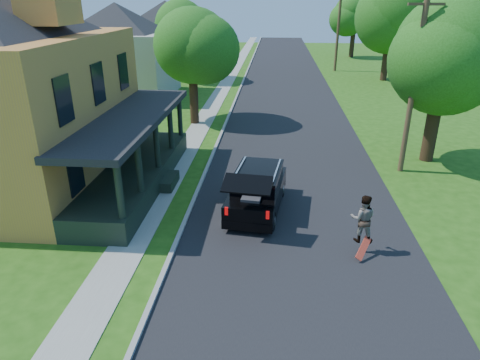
# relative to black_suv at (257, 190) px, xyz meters

# --- Properties ---
(ground) EXTENTS (140.00, 140.00, 0.00)m
(ground) POSITION_rel_black_suv_xyz_m (1.49, -4.10, -0.82)
(ground) COLOR #214E0F
(ground) RESTS_ON ground
(street) EXTENTS (8.00, 120.00, 0.02)m
(street) POSITION_rel_black_suv_xyz_m (1.49, 15.90, -0.82)
(street) COLOR black
(street) RESTS_ON ground
(curb) EXTENTS (0.15, 120.00, 0.12)m
(curb) POSITION_rel_black_suv_xyz_m (-2.56, 15.90, -0.82)
(curb) COLOR gray
(curb) RESTS_ON ground
(sidewalk) EXTENTS (1.30, 120.00, 0.03)m
(sidewalk) POSITION_rel_black_suv_xyz_m (-4.11, 15.90, -0.82)
(sidewalk) COLOR gray
(sidewalk) RESTS_ON ground
(front_walk) EXTENTS (6.50, 1.20, 0.03)m
(front_walk) POSITION_rel_black_suv_xyz_m (-8.01, 1.90, -0.82)
(front_walk) COLOR gray
(front_walk) RESTS_ON ground
(neighbor_house_mid) EXTENTS (12.78, 12.78, 8.30)m
(neighbor_house_mid) POSITION_rel_black_suv_xyz_m (-12.01, 19.90, 3.38)
(neighbor_house_mid) COLOR #A7A594
(neighbor_house_mid) RESTS_ON ground
(neighbor_house_far) EXTENTS (12.78, 12.78, 8.30)m
(neighbor_house_far) POSITION_rel_black_suv_xyz_m (-12.01, 35.90, 3.38)
(neighbor_house_far) COLOR #A7A594
(neighbor_house_far) RESTS_ON ground
(black_suv) EXTENTS (2.26, 4.75, 2.13)m
(black_suv) POSITION_rel_black_suv_xyz_m (0.00, 0.00, 0.00)
(black_suv) COLOR black
(black_suv) RESTS_ON ground
(skateboarder) EXTENTS (0.84, 0.69, 1.60)m
(skateboarder) POSITION_rel_black_suv_xyz_m (3.45, -2.60, 0.33)
(skateboarder) COLOR black
(skateboarder) RESTS_ON ground
(skateboard) EXTENTS (0.57, 0.67, 0.56)m
(skateboard) POSITION_rel_black_suv_xyz_m (3.46, -3.08, -0.48)
(skateboard) COLOR #B1230F
(skateboard) RESTS_ON ground
(tree_left_mid) EXTENTS (5.89, 6.16, 7.61)m
(tree_left_mid) POSITION_rel_black_suv_xyz_m (-4.61, 12.03, 4.27)
(tree_left_mid) COLOR black
(tree_left_mid) RESTS_ON ground
(tree_left_far) EXTENTS (6.04, 6.26, 7.47)m
(tree_left_far) POSITION_rel_black_suv_xyz_m (-8.68, 27.87, 4.08)
(tree_left_far) COLOR black
(tree_left_far) RESTS_ON ground
(tree_right_near) EXTENTS (6.20, 5.80, 8.40)m
(tree_right_near) POSITION_rel_black_suv_xyz_m (8.22, 6.22, 4.75)
(tree_right_near) COLOR black
(tree_right_near) RESTS_ON ground
(tree_right_mid) EXTENTS (8.79, 8.91, 10.32)m
(tree_right_mid) POSITION_rel_black_suv_xyz_m (11.12, 28.93, 5.63)
(tree_right_mid) COLOR black
(tree_right_mid) RESTS_ON ground
(tree_right_far) EXTENTS (6.02, 6.12, 8.47)m
(tree_right_far) POSITION_rel_black_suv_xyz_m (10.74, 46.76, 4.84)
(tree_right_far) COLOR black
(tree_right_far) RESTS_ON ground
(utility_pole_near) EXTENTS (1.52, 0.27, 7.87)m
(utility_pole_near) POSITION_rel_black_suv_xyz_m (6.59, 4.58, 3.25)
(utility_pole_near) COLOR #493922
(utility_pole_near) RESTS_ON ground
(utility_pole_far) EXTENTS (1.80, 0.30, 11.17)m
(utility_pole_far) POSITION_rel_black_suv_xyz_m (7.10, 34.37, 4.93)
(utility_pole_far) COLOR #493922
(utility_pole_far) RESTS_ON ground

